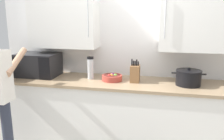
% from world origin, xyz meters
% --- Properties ---
extents(back_wall_tiled, '(3.62, 0.44, 2.51)m').
position_xyz_m(back_wall_tiled, '(-0.00, 1.17, 1.39)').
color(back_wall_tiled, white).
rests_on(back_wall_tiled, ground_plane).
extents(counter_unit, '(3.32, 0.66, 0.90)m').
position_xyz_m(counter_unit, '(0.00, 0.87, 0.45)').
color(counter_unit, white).
rests_on(counter_unit, ground_plane).
extents(microwave_oven, '(0.63, 0.77, 0.31)m').
position_xyz_m(microwave_oven, '(-1.22, 0.90, 1.05)').
color(microwave_oven, black).
rests_on(microwave_oven, counter_unit).
extents(knife_block, '(0.11, 0.15, 0.29)m').
position_xyz_m(knife_block, '(0.13, 0.88, 1.00)').
color(knife_block, brown).
rests_on(knife_block, counter_unit).
extents(stock_pot, '(0.39, 0.29, 0.21)m').
position_xyz_m(stock_pot, '(0.75, 0.87, 0.99)').
color(stock_pot, black).
rests_on(stock_pot, counter_unit).
extents(thermos_flask, '(0.08, 0.08, 0.29)m').
position_xyz_m(thermos_flask, '(-0.45, 0.90, 1.04)').
color(thermos_flask, '#B7BABF').
rests_on(thermos_flask, counter_unit).
extents(fruit_bowl, '(0.26, 0.26, 0.10)m').
position_xyz_m(fruit_bowl, '(-0.16, 0.88, 0.94)').
color(fruit_bowl, '#AD3D33').
rests_on(fruit_bowl, counter_unit).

